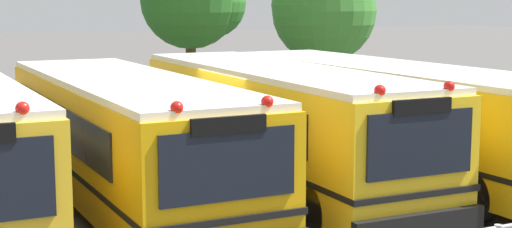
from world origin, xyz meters
TOP-DOWN VIEW (x-y plane):
  - ground_plane at (0.00, 0.00)m, footprint 160.00×160.00m
  - school_bus_1 at (-1.56, -0.18)m, footprint 2.64×9.97m
  - school_bus_2 at (1.72, -0.23)m, footprint 2.70×10.13m
  - school_bus_3 at (4.73, -0.10)m, footprint 2.72×11.22m
  - tree_2 at (3.93, 9.40)m, footprint 3.47×3.29m
  - tree_3 at (9.11, 9.97)m, footprint 3.95×3.85m

SIDE VIEW (x-z plane):
  - ground_plane at x=0.00m, z-range 0.00..0.00m
  - school_bus_1 at x=-1.56m, z-range 0.07..2.73m
  - school_bus_3 at x=4.73m, z-range 0.07..2.73m
  - school_bus_2 at x=1.72m, z-range 0.07..2.80m
  - tree_3 at x=9.11m, z-range 0.90..6.42m
  - tree_2 at x=3.93m, z-range 1.14..6.81m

